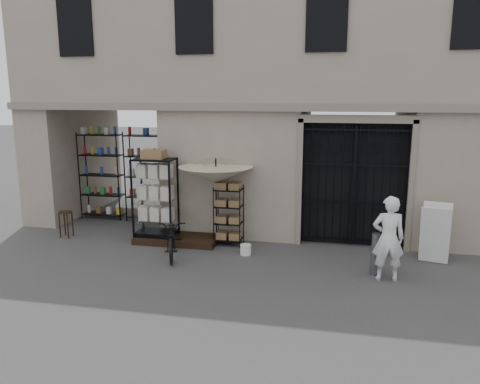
% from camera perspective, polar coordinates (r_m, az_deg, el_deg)
% --- Properties ---
extents(ground, '(80.00, 80.00, 0.00)m').
position_cam_1_polar(ground, '(9.62, 3.01, -9.79)').
color(ground, black).
rests_on(ground, ground).
extents(main_building, '(14.00, 4.00, 9.00)m').
position_cam_1_polar(main_building, '(12.95, 6.06, 16.01)').
color(main_building, gray).
rests_on(main_building, ground).
extents(shop_recess, '(3.00, 1.70, 3.00)m').
position_cam_1_polar(shop_recess, '(13.18, -14.67, 2.53)').
color(shop_recess, black).
rests_on(shop_recess, ground).
extents(shop_shelving, '(2.70, 0.50, 2.50)m').
position_cam_1_polar(shop_shelving, '(13.69, -13.88, 1.84)').
color(shop_shelving, black).
rests_on(shop_shelving, ground).
extents(iron_gate, '(2.50, 0.21, 3.00)m').
position_cam_1_polar(iron_gate, '(11.31, 13.68, 1.09)').
color(iron_gate, black).
rests_on(iron_gate, ground).
extents(step_platform, '(2.00, 0.90, 0.15)m').
position_cam_1_polar(step_platform, '(11.58, -7.66, -5.71)').
color(step_platform, black).
rests_on(step_platform, ground).
extents(display_cabinet, '(0.99, 0.67, 2.05)m').
position_cam_1_polar(display_cabinet, '(11.49, -10.27, -1.14)').
color(display_cabinet, black).
rests_on(display_cabinet, step_platform).
extents(wire_rack, '(0.75, 0.65, 1.44)m').
position_cam_1_polar(wire_rack, '(11.13, -1.39, -2.96)').
color(wire_rack, black).
rests_on(wire_rack, ground).
extents(market_umbrella, '(1.65, 1.68, 2.49)m').
position_cam_1_polar(market_umbrella, '(10.98, -2.96, 2.66)').
color(market_umbrella, black).
rests_on(market_umbrella, ground).
extents(white_bucket, '(0.31, 0.31, 0.24)m').
position_cam_1_polar(white_bucket, '(10.59, 0.70, -7.03)').
color(white_bucket, silver).
rests_on(white_bucket, ground).
extents(bicycle, '(0.83, 1.03, 1.69)m').
position_cam_1_polar(bicycle, '(10.68, -8.15, -7.67)').
color(bicycle, black).
rests_on(bicycle, ground).
extents(wooden_stool, '(0.39, 0.39, 0.66)m').
position_cam_1_polar(wooden_stool, '(12.59, -20.44, -3.62)').
color(wooden_stool, black).
rests_on(wooden_stool, ground).
extents(steel_bollard, '(0.20, 0.20, 0.86)m').
position_cam_1_polar(steel_bollard, '(9.74, 16.13, -7.27)').
color(steel_bollard, slate).
rests_on(steel_bollard, ground).
extents(shopkeeper, '(0.77, 1.72, 0.40)m').
position_cam_1_polar(shopkeeper, '(9.70, 17.32, -10.14)').
color(shopkeeper, white).
rests_on(shopkeeper, ground).
extents(easel_sign, '(0.73, 0.80, 1.24)m').
position_cam_1_polar(easel_sign, '(10.82, 22.71, -4.66)').
color(easel_sign, silver).
rests_on(easel_sign, ground).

